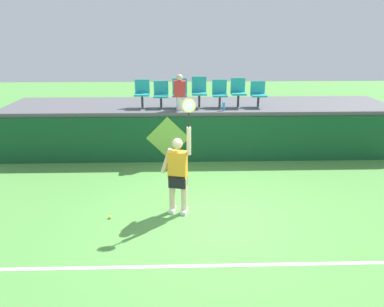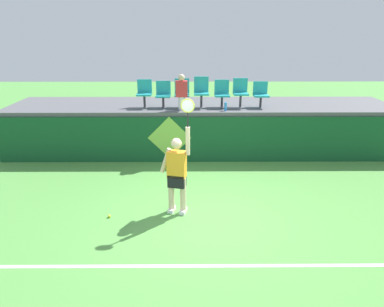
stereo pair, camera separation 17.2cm
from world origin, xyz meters
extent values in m
plane|color=#519342|center=(0.00, 0.00, 0.00)|extent=(40.00, 40.00, 0.00)
cube|color=#144C28|center=(0.00, 3.44, 0.69)|extent=(12.06, 0.20, 1.37)
cube|color=#56565B|center=(0.00, 4.62, 1.43)|extent=(12.06, 2.46, 0.12)
cube|color=white|center=(0.00, -1.56, 0.00)|extent=(10.85, 0.08, 0.01)
cube|color=white|center=(-0.77, 0.34, 0.04)|extent=(0.18, 0.28, 0.08)
cube|color=white|center=(-0.52, 0.28, 0.04)|extent=(0.18, 0.28, 0.08)
cylinder|color=beige|center=(-0.77, 0.34, 0.41)|extent=(0.13, 0.13, 0.83)
cylinder|color=beige|center=(-0.52, 0.28, 0.41)|extent=(0.13, 0.13, 0.83)
cube|color=black|center=(-0.65, 0.31, 0.75)|extent=(0.40, 0.30, 0.28)
cube|color=orange|center=(-0.65, 0.31, 1.11)|extent=(0.42, 0.31, 0.57)
sphere|color=beige|center=(-0.65, 0.31, 1.57)|extent=(0.22, 0.22, 0.22)
cylinder|color=beige|center=(-0.88, 0.37, 1.18)|extent=(0.27, 0.15, 0.55)
cylinder|color=beige|center=(-0.41, 0.25, 1.64)|extent=(0.09, 0.09, 0.58)
cylinder|color=black|center=(-0.41, 0.25, 2.08)|extent=(0.03, 0.03, 0.30)
torus|color=gold|center=(-0.41, 0.25, 2.36)|extent=(0.28, 0.09, 0.28)
ellipsoid|color=silver|center=(-0.41, 0.25, 2.36)|extent=(0.24, 0.08, 0.24)
sphere|color=#D1E533|center=(-2.08, 0.07, 0.03)|extent=(0.07, 0.07, 0.07)
cylinder|color=#338CE5|center=(0.67, 3.63, 1.61)|extent=(0.08, 0.08, 0.24)
cylinder|color=#38383D|center=(-1.75, 4.09, 1.68)|extent=(0.07, 0.07, 0.37)
cube|color=teal|center=(-1.75, 4.09, 1.89)|extent=(0.44, 0.42, 0.05)
cube|color=teal|center=(-1.75, 4.28, 2.12)|extent=(0.44, 0.04, 0.40)
cylinder|color=#38383D|center=(-1.18, 4.09, 1.66)|extent=(0.07, 0.07, 0.33)
cube|color=teal|center=(-1.18, 4.09, 1.84)|extent=(0.44, 0.42, 0.05)
cube|color=teal|center=(-1.18, 4.28, 2.07)|extent=(0.44, 0.04, 0.40)
cylinder|color=#38383D|center=(-0.61, 4.09, 1.67)|extent=(0.07, 0.07, 0.35)
cube|color=teal|center=(-0.61, 4.09, 1.87)|extent=(0.44, 0.42, 0.05)
cube|color=teal|center=(-0.61, 4.28, 2.12)|extent=(0.44, 0.04, 0.45)
cylinder|color=#38383D|center=(-0.02, 4.09, 1.69)|extent=(0.07, 0.07, 0.39)
cube|color=teal|center=(-0.02, 4.09, 1.91)|extent=(0.44, 0.42, 0.05)
cube|color=teal|center=(-0.02, 4.28, 2.17)|extent=(0.44, 0.04, 0.46)
cylinder|color=#38383D|center=(0.60, 4.09, 1.66)|extent=(0.07, 0.07, 0.34)
cube|color=teal|center=(0.60, 4.09, 1.86)|extent=(0.44, 0.42, 0.05)
cube|color=teal|center=(0.60, 4.28, 2.09)|extent=(0.44, 0.04, 0.42)
cylinder|color=#38383D|center=(1.17, 4.09, 1.69)|extent=(0.07, 0.07, 0.39)
cube|color=teal|center=(1.17, 4.09, 1.90)|extent=(0.44, 0.42, 0.05)
cube|color=teal|center=(1.17, 4.28, 2.14)|extent=(0.44, 0.04, 0.42)
cylinder|color=#38383D|center=(1.78, 4.09, 1.66)|extent=(0.07, 0.07, 0.33)
cube|color=teal|center=(1.78, 4.09, 1.85)|extent=(0.44, 0.42, 0.05)
cube|color=teal|center=(1.78, 4.28, 2.06)|extent=(0.44, 0.04, 0.38)
cylinder|color=white|center=(-0.61, 3.74, 1.69)|extent=(0.20, 0.20, 0.39)
cube|color=red|center=(-0.61, 3.74, 2.11)|extent=(0.34, 0.20, 0.46)
sphere|color=beige|center=(-0.61, 3.74, 2.44)|extent=(0.19, 0.19, 0.19)
cube|color=#144C28|center=(-0.97, 3.34, 0.00)|extent=(0.90, 0.01, 0.00)
plane|color=#8CC64C|center=(-0.97, 3.33, 0.75)|extent=(1.27, 0.00, 1.27)
camera|label=1|loc=(-0.54, -6.51, 3.78)|focal=33.03mm
camera|label=2|loc=(-0.37, -6.51, 3.78)|focal=33.03mm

